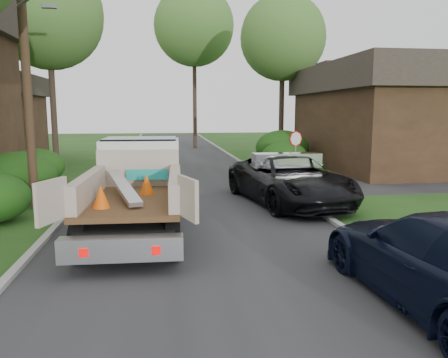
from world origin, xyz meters
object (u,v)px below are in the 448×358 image
flatbed_truck (138,180)px  black_pickup (289,179)px  stop_sign (296,146)px  tree_left_far (48,15)px  house_right (397,115)px  tree_center_far (194,26)px  utility_pole (26,57)px  tree_right_far (283,38)px

flatbed_truck → black_pickup: (5.32, 2.45, -0.49)m
flatbed_truck → black_pickup: flatbed_truck is taller
stop_sign → tree_left_far: bearing=147.8°
stop_sign → black_pickup: 4.86m
house_right → tree_center_far: size_ratio=0.89×
utility_pole → tree_left_far: bearing=99.5°
tree_left_far → house_right: bearing=-8.3°
stop_sign → tree_center_far: 23.15m
utility_pole → tree_right_far: (12.98, 15.02, 3.31)m
utility_pole → house_right: utility_pole is taller
utility_pole → tree_right_far: tree_right_far is taller
flatbed_truck → black_pickup: bearing=26.6°
tree_right_far → tree_center_far: tree_center_far is taller
tree_left_far → black_pickup: 18.57m
utility_pole → flatbed_truck: utility_pole is taller
stop_sign → utility_pole: (-10.68, -4.02, 3.40)m
house_right → stop_sign: bearing=-147.3°
tree_center_far → utility_pole: bearing=-106.6°
house_right → black_pickup: bearing=-134.7°
tree_right_far → black_pickup: size_ratio=1.79×
utility_pole → stop_sign: bearing=20.6°
tree_right_far → utility_pole: bearing=-130.8°
utility_pole → tree_right_far: bearing=49.2°
flatbed_truck → black_pickup: size_ratio=1.06×
house_right → flatbed_truck: house_right is taller
black_pickup → flatbed_truck: bearing=-164.5°
utility_pole → tree_center_far: (7.48, 25.02, 5.81)m
tree_center_far → flatbed_truck: (-3.72, -27.95, -9.60)m
stop_sign → house_right: size_ratio=0.19×
tree_center_far → flatbed_truck: 29.79m
house_right → tree_right_far: (-5.50, 6.00, 5.32)m
house_right → black_pickup: (-9.40, -9.50, -2.27)m
tree_left_far → tree_right_far: (15.00, 3.00, -0.50)m
utility_pole → tree_left_far: (-2.02, 12.02, 3.81)m
stop_sign → house_right: 9.37m
utility_pole → tree_center_far: size_ratio=0.68×
tree_center_far → flatbed_truck: bearing=-97.6°
house_right → black_pickup: size_ratio=2.02×
house_right → flatbed_truck: (-14.72, -11.95, -1.78)m
house_right → tree_left_far: 21.52m
tree_center_far → stop_sign: bearing=-81.3°
tree_right_far → black_pickup: bearing=-104.1°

